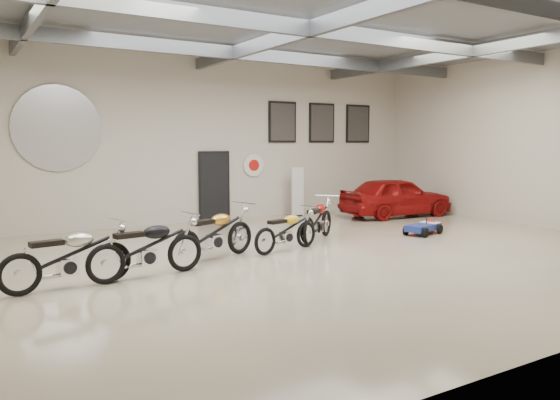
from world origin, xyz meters
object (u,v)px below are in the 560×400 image
motorcycle_silver (68,256)px  banner_stand (298,191)px  motorcycle_black (147,247)px  motorcycle_red (318,219)px  go_kart (425,224)px  motorcycle_yellow (286,230)px  vintage_car (396,197)px  motorcycle_gold (214,232)px

motorcycle_silver → banner_stand: bearing=26.6°
motorcycle_black → motorcycle_red: size_ratio=1.04×
motorcycle_silver → go_kart: (9.17, 0.82, -0.30)m
motorcycle_silver → motorcycle_yellow: size_ratio=1.15×
motorcycle_black → go_kart: 7.86m
motorcycle_yellow → motorcycle_red: size_ratio=0.90×
motorcycle_silver → motorcycle_yellow: (4.77, 0.78, -0.07)m
banner_stand → vintage_car: (2.69, -1.80, -0.19)m
banner_stand → motorcycle_red: size_ratio=0.82×
motorcycle_silver → go_kart: bearing=-2.5°
motorcycle_gold → motorcycle_silver: bearing=175.2°
motorcycle_silver → motorcycle_gold: motorcycle_gold is taller
motorcycle_black → motorcycle_red: 4.98m
motorcycle_silver → motorcycle_black: (1.36, 0.05, 0.01)m
motorcycle_silver → motorcycle_gold: (3.03, 0.81, 0.01)m
motorcycle_yellow → motorcycle_silver: bearing=175.6°
motorcycle_yellow → motorcycle_red: 1.53m
motorcycle_black → go_kart: (7.81, 0.77, -0.31)m
motorcycle_silver → vintage_car: vintage_car is taller
motorcycle_red → motorcycle_gold: bearing=154.9°
motorcycle_silver → go_kart: 9.21m
vintage_car → motorcycle_red: bearing=119.8°
motorcycle_silver → go_kart: size_ratio=1.53×
motorcycle_yellow → motorcycle_red: bearing=13.6°
motorcycle_black → motorcycle_gold: size_ratio=0.99×
vintage_car → motorcycle_silver: bearing=113.2°
motorcycle_black → motorcycle_red: (4.77, 1.43, -0.02)m
motorcycle_silver → vintage_car: 11.56m
motorcycle_gold → motorcycle_yellow: (1.75, -0.03, -0.09)m
motorcycle_silver → motorcycle_red: size_ratio=1.03×
banner_stand → motorcycle_yellow: bearing=-127.9°
motorcycle_gold → motorcycle_red: 3.18m
motorcycle_yellow → go_kart: bearing=-13.1°
banner_stand → motorcycle_black: size_ratio=0.78×
motorcycle_black → motorcycle_gold: (1.67, 0.76, 0.01)m
vintage_car → motorcycle_yellow: bearing=120.1°
motorcycle_black → motorcycle_yellow: bearing=4.7°
motorcycle_yellow → vintage_car: (6.15, 3.01, 0.17)m
motorcycle_silver → motorcycle_red: bearing=6.0°
motorcycle_silver → motorcycle_black: size_ratio=0.99×
banner_stand → motorcycle_silver: bearing=-148.0°
banner_stand → vintage_car: banner_stand is taller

